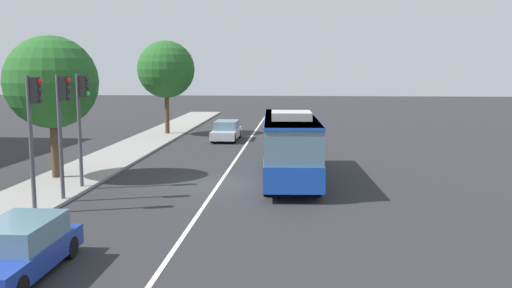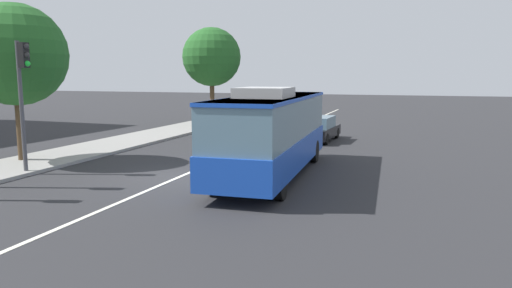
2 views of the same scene
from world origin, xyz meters
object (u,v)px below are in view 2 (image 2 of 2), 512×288
(traffic_light_mid_block, at_px, (23,84))
(street_tree_kerbside_right, at_px, (212,57))
(sedan_silver, at_px, (264,120))
(sedan_black, at_px, (318,129))
(street_tree_kerbside_centre, at_px, (15,55))
(transit_bus, at_px, (272,130))

(traffic_light_mid_block, height_order, street_tree_kerbside_right, street_tree_kerbside_right)
(sedan_silver, distance_m, street_tree_kerbside_right, 7.50)
(sedan_black, xyz_separation_m, street_tree_kerbside_centre, (-11.35, 11.11, 4.04))
(sedan_black, bearing_deg, street_tree_kerbside_right, 57.80)
(sedan_silver, relative_size, street_tree_kerbside_centre, 0.65)
(street_tree_kerbside_centre, bearing_deg, street_tree_kerbside_right, -3.75)
(traffic_light_mid_block, bearing_deg, street_tree_kerbside_centre, 139.09)
(street_tree_kerbside_right, bearing_deg, sedan_black, -124.41)
(transit_bus, bearing_deg, sedan_black, -1.22)
(transit_bus, bearing_deg, street_tree_kerbside_centre, 91.50)
(sedan_black, xyz_separation_m, sedan_silver, (3.93, 4.70, 0.00))
(street_tree_kerbside_centre, bearing_deg, traffic_light_mid_block, -130.76)
(sedan_black, relative_size, sedan_silver, 1.01)
(sedan_silver, bearing_deg, traffic_light_mid_block, -12.84)
(transit_bus, relative_size, traffic_light_mid_block, 1.95)
(traffic_light_mid_block, bearing_deg, sedan_silver, 76.17)
(traffic_light_mid_block, distance_m, street_tree_kerbside_centre, 3.17)
(sedan_silver, height_order, traffic_light_mid_block, traffic_light_mid_block)
(sedan_black, distance_m, street_tree_kerbside_centre, 16.39)
(transit_bus, relative_size, street_tree_kerbside_centre, 1.45)
(sedan_black, distance_m, sedan_silver, 6.13)
(traffic_light_mid_block, bearing_deg, street_tree_kerbside_right, 92.80)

